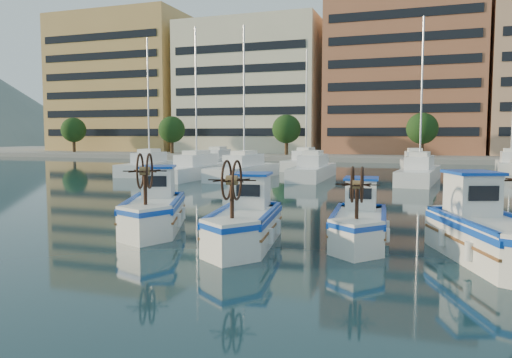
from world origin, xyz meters
name	(u,v)px	position (x,y,z in m)	size (l,w,h in m)	color
ground	(259,245)	(0.00, 0.00, 0.00)	(300.00, 300.00, 0.00)	#18353F
waterfront	(462,82)	(9.23, 65.04, 11.10)	(180.00, 40.00, 25.60)	gray
yacht_marina	(326,168)	(-3.36, 27.68, 0.53)	(37.74, 23.26, 11.50)	white
fishing_boat_a	(155,207)	(-4.34, 1.35, 0.76)	(3.25, 4.57, 2.75)	white
fishing_boat_b	(246,220)	(-0.46, 0.13, 0.73)	(2.31, 4.36, 2.65)	white
fishing_boat_c	(359,220)	(2.80, 1.48, 0.68)	(1.89, 4.00, 2.45)	white
fishing_boat_d	(490,231)	(6.34, 0.22, 0.80)	(3.32, 4.82, 2.90)	white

